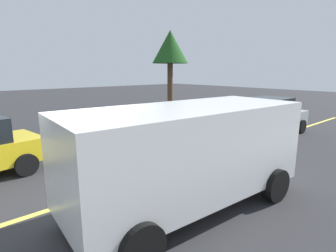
% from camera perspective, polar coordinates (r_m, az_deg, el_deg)
% --- Properties ---
extents(ground_plane, '(80.00, 80.00, 0.00)m').
position_cam_1_polar(ground_plane, '(6.49, -21.25, -15.63)').
color(ground_plane, '#2D2D30').
extents(lane_marking_centre, '(28.00, 0.16, 0.01)m').
position_cam_1_polar(lane_marking_centre, '(7.86, 0.04, -9.83)').
color(lane_marking_centre, '#E0D14C').
extents(white_van, '(5.32, 2.54, 2.20)m').
position_cam_1_polar(white_van, '(5.55, 4.09, -5.41)').
color(white_van, white).
rests_on(white_van, ground_plane).
extents(car_silver_mid_road, '(4.35, 1.95, 1.71)m').
position_cam_1_polar(car_silver_mid_road, '(12.90, 20.90, 1.89)').
color(car_silver_mid_road, '#B7BABF').
rests_on(car_silver_mid_road, ground_plane).
extents(tree_left_verge, '(1.97, 1.97, 5.07)m').
position_cam_1_polar(tree_left_verge, '(15.01, 0.46, 16.35)').
color(tree_left_verge, '#513823').
rests_on(tree_left_verge, ground_plane).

